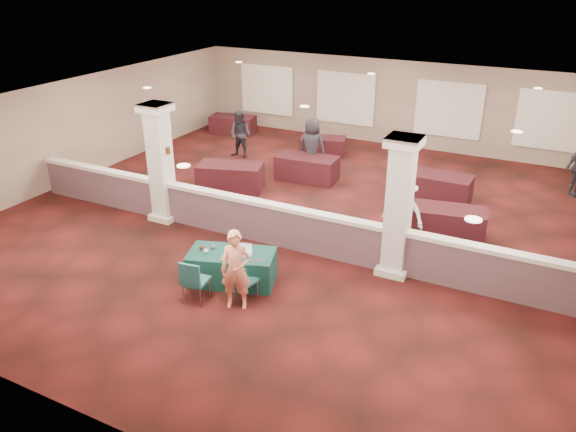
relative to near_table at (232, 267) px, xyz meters
The scene contains 31 objects.
ground 3.55m from the near_table, 89.13° to the left, with size 16.00×16.00×0.00m, color #471211.
wall_back 11.59m from the near_table, 89.73° to the left, with size 16.00×0.04×3.20m, color #7C6356.
wall_front 4.64m from the near_table, 89.32° to the right, with size 16.00×0.04×3.20m, color #7C6356.
wall_left 8.78m from the near_table, 156.06° to the left, with size 0.04×16.00×3.20m, color #7C6356.
ceiling 4.53m from the near_table, 89.13° to the left, with size 16.00×16.00×0.02m, color white.
partition_wall 2.04m from the near_table, 88.49° to the left, with size 15.60×0.28×1.10m.
column_left 4.20m from the near_table, 149.53° to the left, with size 0.72×0.72×3.20m.
column_right 3.88m from the near_table, 33.59° to the left, with size 0.72×0.72×3.20m.
sconce_left 4.55m from the near_table, 151.45° to the left, with size 0.12×0.12×0.18m.
sconce_right 4.10m from the near_table, 147.36° to the left, with size 0.12×0.12×0.18m.
near_table is the anchor object (origin of this frame).
conf_chair_main 0.79m from the near_table, 40.85° to the right, with size 0.50×0.50×0.85m.
conf_chair_side 1.13m from the near_table, 102.50° to the right, with size 0.55×0.55×0.98m.
woman 1.11m from the near_table, 51.96° to the right, with size 0.61×0.41×1.71m, color #FF936E.
far_table_front_left 5.61m from the near_table, 122.71° to the left, with size 1.97×0.99×0.80m, color black.
far_table_front_center 6.65m from the near_table, 100.84° to the left, with size 1.93×0.97×0.78m, color black.
far_table_front_right 5.83m from the near_table, 50.45° to the left, with size 1.85×0.92×0.75m, color black.
far_table_back_left 11.82m from the near_table, 121.99° to the left, with size 1.79×0.90×0.73m, color black.
far_table_back_center 9.30m from the near_table, 101.37° to the left, with size 1.62×0.81×0.66m, color black.
far_table_back_right 7.32m from the near_table, 66.77° to the left, with size 1.96×0.98×0.80m, color black.
attendee_a 8.71m from the near_table, 120.10° to the left, with size 0.81×0.45×1.68m, color black.
attendee_b 4.52m from the near_table, 51.75° to the left, with size 1.10×0.50×1.72m, color #BCBBB7.
attendee_d 7.18m from the near_table, 100.61° to the left, with size 0.95×0.51×1.92m, color black.
laptop_base 0.47m from the near_table, ahead, with size 0.32×0.23×0.02m, color silver.
laptop_screen 0.57m from the near_table, 30.17° to the left, with size 0.32×0.01×0.22m, color silver.
screen_glow 0.56m from the near_table, 28.89° to the left, with size 0.29×0.00×0.19m, color silver.
knitting 0.45m from the near_table, 60.74° to the right, with size 0.39×0.29×0.03m, color #C86320.
yarn_cream 0.69m from the near_table, 151.75° to the right, with size 0.11×0.11×0.11m, color beige.
yarn_red 0.80m from the near_table, 166.14° to the right, with size 0.10×0.10×0.10m, color #5A121A.
yarn_grey 0.61m from the near_table, behind, with size 0.10×0.10×0.10m, color #535258.
scissors 0.79m from the near_table, ahead, with size 0.12×0.03×0.01m, color red.
Camera 1 is at (5.92, -12.54, 6.49)m, focal length 35.00 mm.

